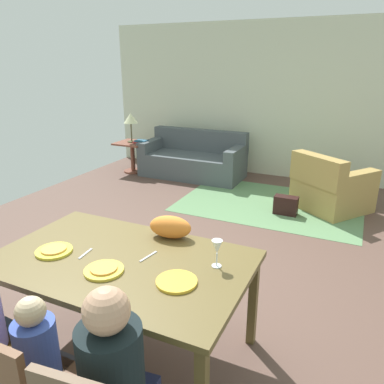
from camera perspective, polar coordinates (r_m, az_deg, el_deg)
name	(u,v)px	position (r m, az deg, el deg)	size (l,w,h in m)	color
ground_plane	(210,249)	(4.30, 2.74, -8.70)	(6.66, 6.38, 0.02)	brown
back_wall	(281,101)	(6.95, 13.47, 13.33)	(6.66, 0.10, 2.70)	beige
dining_table	(121,267)	(2.61, -10.76, -11.29)	(1.72, 1.06, 0.76)	brown
plate_near_man	(54,251)	(2.78, -20.38, -8.46)	(0.25, 0.25, 0.02)	yellow
pizza_near_man	(54,249)	(2.78, -20.41, -8.19)	(0.17, 0.17, 0.01)	gold
plate_near_child	(104,270)	(2.45, -13.34, -11.60)	(0.25, 0.25, 0.02)	yellow
pizza_near_child	(104,268)	(2.45, -13.37, -11.30)	(0.17, 0.17, 0.01)	gold
plate_near_woman	(177,282)	(2.28, -2.38, -13.56)	(0.25, 0.25, 0.02)	yellow
wine_glass	(217,248)	(2.39, 3.85, -8.55)	(0.07, 0.07, 0.19)	silver
fork	(85,254)	(2.69, -16.02, -9.07)	(0.02, 0.15, 0.01)	silver
knife	(148,256)	(2.57, -6.70, -9.78)	(0.01, 0.17, 0.01)	silver
person_child	(46,373)	(2.35, -21.46, -24.44)	(0.22, 0.29, 0.92)	#3E3D40
cat	(170,227)	(2.79, -3.34, -5.36)	(0.32, 0.16, 0.17)	orange
area_rug	(270,204)	(5.70, 11.81, -1.75)	(2.60, 1.80, 0.01)	#5E8759
couch	(194,160)	(6.89, 0.24, 4.95)	(1.86, 0.86, 0.82)	#4A5256
armchair	(330,188)	(5.63, 20.40, 0.58)	(1.19, 1.20, 0.82)	#A88949
side_table	(132,153)	(7.22, -9.11, 5.97)	(0.56, 0.56, 0.58)	brown
table_lamp	(131,119)	(7.10, -9.38, 10.93)	(0.26, 0.26, 0.54)	brown
book_lower	(140,142)	(7.09, -8.04, 7.58)	(0.22, 0.16, 0.03)	#A23439
book_upper	(141,141)	(7.05, -7.77, 7.76)	(0.22, 0.16, 0.03)	#245574
handbag	(286,205)	(5.32, 14.16, -1.99)	(0.32, 0.16, 0.26)	black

